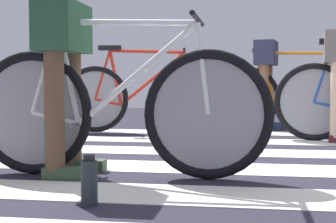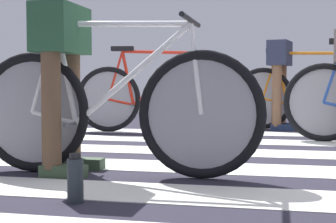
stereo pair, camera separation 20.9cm
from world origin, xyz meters
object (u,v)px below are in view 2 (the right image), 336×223
bicycle_1_of_4 (113,109)px  bicycle_4_of_4 (307,96)px  water_bottle (75,179)px  cyclist_1_of_4 (62,65)px  cyclist_4_of_4 (280,72)px  bicycle_3_of_4 (154,97)px

bicycle_1_of_4 → bicycle_4_of_4: 3.36m
bicycle_1_of_4 → water_bottle: bicycle_1_of_4 is taller
cyclist_1_of_4 → bicycle_4_of_4: (1.55, 3.13, -0.25)m
cyclist_1_of_4 → bicycle_4_of_4: size_ratio=0.57×
cyclist_4_of_4 → water_bottle: cyclist_4_of_4 is taller
bicycle_3_of_4 → cyclist_4_of_4: size_ratio=1.70×
bicycle_4_of_4 → bicycle_3_of_4: bearing=-149.8°
bicycle_1_of_4 → bicycle_3_of_4: bearing=99.1°
bicycle_1_of_4 → water_bottle: (0.06, -0.69, -0.28)m
bicycle_3_of_4 → bicycle_1_of_4: bearing=-87.8°
cyclist_1_of_4 → cyclist_4_of_4: bearing=69.0°
water_bottle → bicycle_4_of_4: bearing=72.8°
cyclist_1_of_4 → water_bottle: size_ratio=4.48×
cyclist_4_of_4 → bicycle_1_of_4: bearing=-95.3°
cyclist_1_of_4 → bicycle_4_of_4: cyclist_1_of_4 is taller
bicycle_3_of_4 → bicycle_4_of_4: (1.64, 0.57, 0.00)m
cyclist_4_of_4 → cyclist_1_of_4: bearing=-100.3°
bicycle_1_of_4 → bicycle_4_of_4: bearing=68.7°
bicycle_4_of_4 → cyclist_4_of_4: cyclist_4_of_4 is taller
bicycle_4_of_4 → cyclist_4_of_4: bearing=180.0°
water_bottle → bicycle_1_of_4: bearing=94.7°
water_bottle → cyclist_4_of_4: bearing=77.3°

